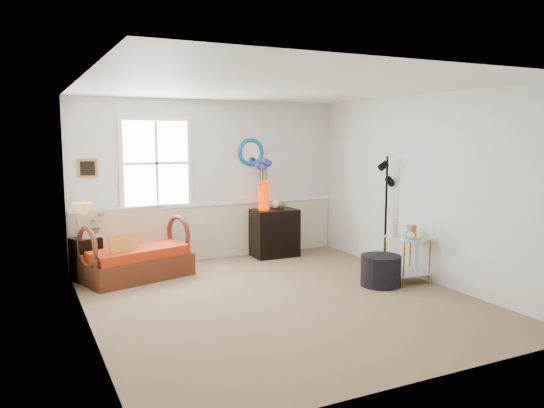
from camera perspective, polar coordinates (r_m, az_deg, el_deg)
name	(u,v)px	position (r m, az deg, el deg)	size (l,w,h in m)	color
floor	(279,299)	(6.71, 0.80, -10.20)	(4.50, 5.00, 0.01)	#80654F
ceiling	(280,87)	(6.43, 0.84, 12.49)	(4.50, 5.00, 0.01)	white
walls	(280,196)	(6.44, 0.82, 0.90)	(4.51, 5.01, 2.60)	silver
wainscot	(212,232)	(8.83, -6.45, -2.96)	(4.46, 0.02, 0.90)	beige
chair_rail	(212,203)	(8.75, -6.47, 0.06)	(4.46, 0.04, 0.06)	white
window	(156,163)	(8.43, -12.33, 4.30)	(1.14, 0.06, 1.44)	white
picture	(87,168)	(8.27, -19.24, 3.66)	(0.28, 0.03, 0.28)	#B48D31
mirror	(251,152)	(8.95, -2.32, 5.59)	(0.47, 0.47, 0.07)	#0E6EB9
loveseat	(135,245)	(7.81, -14.51, -4.27)	(1.48, 0.84, 0.97)	#5F2C17
throw_pillow	(123,247)	(7.57, -15.72, -4.49)	(0.38, 0.10, 0.38)	#CD611A
lamp_stand	(86,259)	(7.92, -19.35, -5.61)	(0.34, 0.34, 0.61)	black
table_lamp	(83,220)	(7.81, -19.62, -1.66)	(0.27, 0.27, 0.49)	#C58536
potted_plant	(94,227)	(7.89, -18.59, -2.40)	(0.30, 0.33, 0.26)	#3E622F
cabinet	(275,233)	(8.94, 0.28, -3.12)	(0.75, 0.48, 0.80)	black
flower_vase	(264,185)	(8.79, -0.89, 2.04)	(0.24, 0.24, 0.82)	red
side_table	(407,259)	(7.62, 14.33, -5.80)	(0.51, 0.51, 0.64)	#A7761E
tabletop_items	(405,227)	(7.52, 14.16, -2.44)	(0.45, 0.45, 0.27)	silver
floor_lamp	(386,214)	(8.14, 12.15, -1.01)	(0.25, 0.25, 1.73)	black
ottoman	(381,271)	(7.39, 11.61, -7.03)	(0.54, 0.54, 0.42)	black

